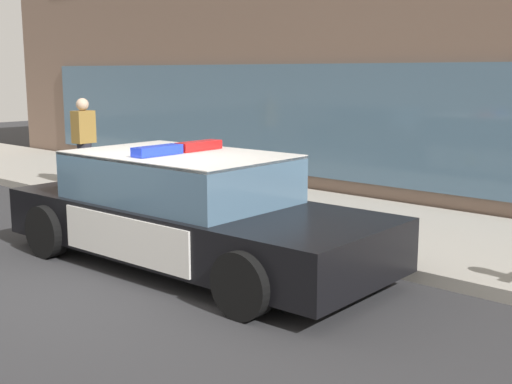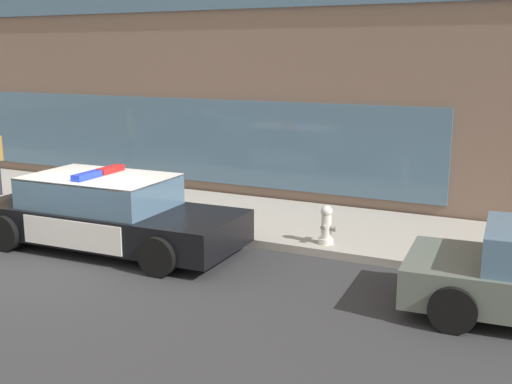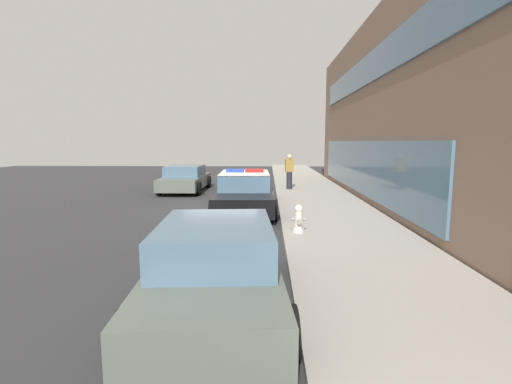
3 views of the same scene
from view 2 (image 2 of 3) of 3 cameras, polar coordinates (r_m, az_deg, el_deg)
name	(u,v)px [view 2 (image 2 of 3)]	position (r m, az deg, el deg)	size (l,w,h in m)	color
ground	(79,259)	(11.82, -15.64, -5.86)	(48.00, 48.00, 0.00)	#303033
sidewalk	(190,210)	(14.64, -5.95, -1.66)	(48.00, 3.37, 0.15)	#A39E93
storefront_building	(326,54)	(19.86, 6.35, 12.28)	(25.93, 9.94, 7.21)	#7A6051
police_cruiser	(107,213)	(12.21, -13.28, -1.83)	(5.15, 2.27, 1.49)	black
fire_hydrant	(327,225)	(11.78, 6.38, -3.00)	(0.34, 0.39, 0.73)	silver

